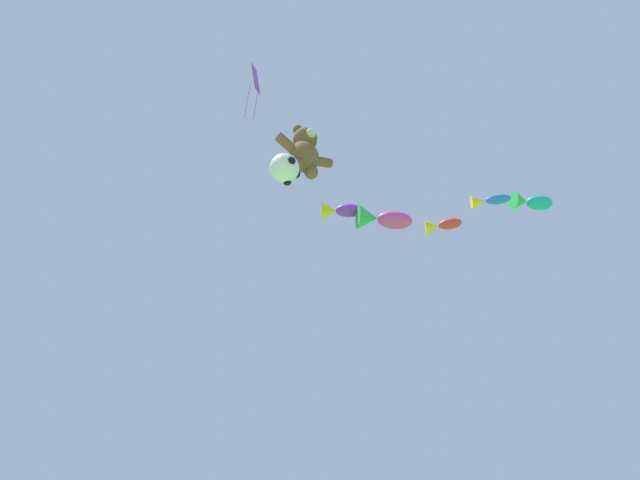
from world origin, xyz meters
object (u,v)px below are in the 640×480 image
fish_kite_teal (530,202)px  soccer_ball_kite (285,168)px  teddy_bear_kite (305,151)px  diamond_kite (255,83)px  fish_kite_crimson (441,225)px  fish_kite_violet (338,210)px  fish_kite_magenta (381,219)px  fish_kite_cobalt (488,200)px

fish_kite_teal → soccer_ball_kite: bearing=168.0°
teddy_bear_kite → fish_kite_teal: fish_kite_teal is taller
teddy_bear_kite → diamond_kite: (-2.25, -0.07, 2.28)m
fish_kite_teal → teddy_bear_kite: bearing=166.6°
fish_kite_teal → diamond_kite: 12.51m
fish_kite_crimson → fish_kite_teal: size_ratio=0.77×
soccer_ball_kite → fish_kite_violet: (4.06, 2.60, 2.32)m
teddy_bear_kite → fish_kite_teal: (9.98, -2.38, 0.98)m
fish_kite_magenta → fish_kite_crimson: size_ratio=1.70×
soccer_ball_kite → fish_kite_magenta: (5.52, 1.52, 1.75)m
fish_kite_cobalt → fish_kite_teal: bearing=-29.7°
teddy_bear_kite → diamond_kite: size_ratio=0.74×
soccer_ball_kite → fish_kite_cobalt: bearing=-8.5°
teddy_bear_kite → fish_kite_magenta: 4.96m
fish_kite_cobalt → diamond_kite: size_ratio=0.48×
fish_kite_magenta → fish_kite_cobalt: size_ratio=1.66×
fish_kite_violet → fish_kite_teal: bearing=-36.1°
teddy_bear_kite → soccer_ball_kite: teddy_bear_kite is taller
fish_kite_magenta → teddy_bear_kite: bearing=-163.2°
fish_kite_crimson → soccer_ball_kite: bearing=-178.5°
fish_kite_teal → fish_kite_cobalt: bearing=150.3°
fish_kite_violet → soccer_ball_kite: bearing=-147.4°
teddy_bear_kite → fish_kite_magenta: (4.74, 1.43, 0.23)m
teddy_bear_kite → fish_kite_cobalt: size_ratio=1.53×
fish_kite_magenta → fish_kite_teal: bearing=-36.0°
teddy_bear_kite → fish_kite_violet: 4.21m
fish_kite_violet → diamond_kite: 6.27m
fish_kite_crimson → fish_kite_cobalt: bearing=-46.5°
fish_kite_magenta → fish_kite_teal: fish_kite_teal is taller
teddy_bear_kite → soccer_ball_kite: size_ratio=2.23×
fish_kite_violet → fish_kite_cobalt: fish_kite_cobalt is taller
fish_kite_violet → fish_kite_teal: (6.70, -4.88, 0.17)m
fish_kite_violet → fish_kite_crimson: 4.41m
teddy_bear_kite → fish_kite_teal: size_ratio=1.21×
teddy_bear_kite → fish_kite_magenta: size_ratio=0.92×
fish_kite_crimson → fish_kite_teal: bearing=-38.7°
fish_kite_violet → fish_kite_magenta: bearing=-36.3°
diamond_kite → fish_kite_violet: bearing=24.9°
fish_kite_crimson → teddy_bear_kite: bearing=-179.1°
fish_kite_violet → fish_kite_crimson: fish_kite_violet is taller
fish_kite_teal → fish_kite_violet: bearing=143.9°
diamond_kite → soccer_ball_kite: bearing=-1.1°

